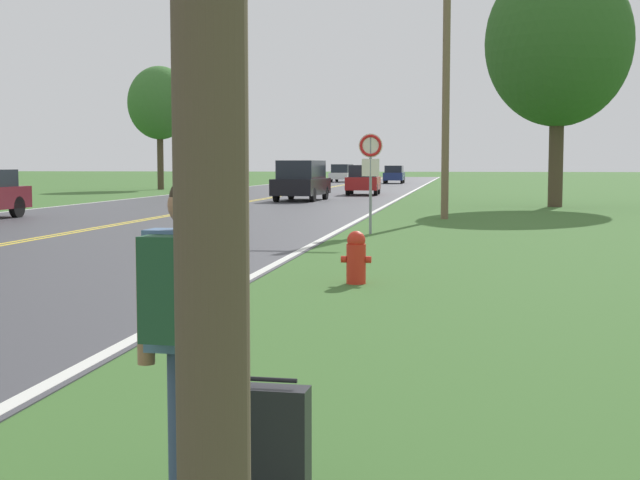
# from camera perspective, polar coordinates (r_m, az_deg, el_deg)

# --- Properties ---
(hitchhiker_person) EXTENTS (0.58, 0.42, 1.71)m
(hitchhiker_person) POSITION_cam_1_polar(r_m,az_deg,el_deg) (4.52, -8.42, -4.40)
(hitchhiker_person) COLOR #38476B
(hitchhiker_person) RESTS_ON ground
(suitcase) EXTENTS (0.40, 0.19, 0.68)m
(suitcase) POSITION_cam_1_polar(r_m,az_deg,el_deg) (4.72, -3.14, -13.06)
(suitcase) COLOR black
(suitcase) RESTS_ON ground
(fire_hydrant) EXTENTS (0.45, 0.29, 0.78)m
(fire_hydrant) POSITION_cam_1_polar(r_m,az_deg,el_deg) (13.16, 2.33, -1.09)
(fire_hydrant) COLOR red
(fire_hydrant) RESTS_ON ground
(traffic_sign) EXTENTS (0.60, 0.10, 2.53)m
(traffic_sign) POSITION_cam_1_polar(r_m,az_deg,el_deg) (22.45, 3.26, 5.23)
(traffic_sign) COLOR gray
(traffic_sign) RESTS_ON ground
(utility_pole_midground) EXTENTS (1.80, 0.24, 9.63)m
(utility_pole_midground) POSITION_cam_1_polar(r_m,az_deg,el_deg) (29.03, 8.09, 11.18)
(utility_pole_midground) COLOR brown
(utility_pole_midground) RESTS_ON ground
(tree_behind_sign) EXTENTS (5.93, 5.93, 10.10)m
(tree_behind_sign) POSITION_cam_1_polar(r_m,az_deg,el_deg) (38.28, 15.02, 12.08)
(tree_behind_sign) COLOR #473828
(tree_behind_sign) RESTS_ON ground
(tree_mid_treeline) EXTENTS (4.34, 4.34, 8.43)m
(tree_mid_treeline) POSITION_cam_1_polar(r_m,az_deg,el_deg) (62.59, -10.23, 8.61)
(tree_mid_treeline) COLOR #473828
(tree_mid_treeline) RESTS_ON ground
(car_black_suv_mid_far) EXTENTS (2.16, 4.78, 1.93)m
(car_black_suv_mid_far) POSITION_cam_1_polar(r_m,az_deg,el_deg) (42.79, -1.19, 3.86)
(car_black_suv_mid_far) COLOR black
(car_black_suv_mid_far) RESTS_ON ground
(car_red_sedan_receding) EXTENTS (1.92, 4.09, 1.70)m
(car_red_sedan_receding) POSITION_cam_1_polar(r_m,az_deg,el_deg) (50.75, 2.80, 3.87)
(car_red_sedan_receding) COLOR black
(car_red_sedan_receding) RESTS_ON ground
(car_dark_blue_hatchback_distant) EXTENTS (1.76, 3.99, 1.61)m
(car_dark_blue_hatchback_distant) POSITION_cam_1_polar(r_m,az_deg,el_deg) (80.64, 4.77, 4.23)
(car_dark_blue_hatchback_distant) COLOR black
(car_dark_blue_hatchback_distant) RESTS_ON ground
(car_white_suv_horizon) EXTENTS (2.03, 4.88, 1.73)m
(car_white_suv_horizon) POSITION_cam_1_polar(r_m,az_deg,el_deg) (86.91, 1.44, 4.33)
(car_white_suv_horizon) COLOR black
(car_white_suv_horizon) RESTS_ON ground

